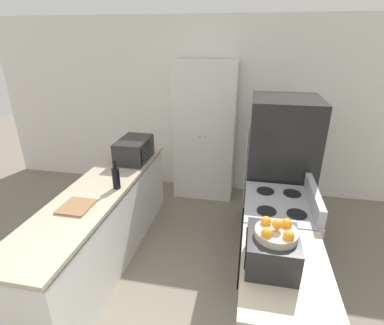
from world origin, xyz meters
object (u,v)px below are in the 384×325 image
pantry_cabinet (205,132)px  wine_bottle (116,177)px  microwave (134,150)px  fruit_bowl (276,232)px  toaster_oven (272,250)px  refrigerator (279,171)px  stove (275,240)px

pantry_cabinet → wine_bottle: (-0.64, -1.69, -0.01)m
microwave → fruit_bowl: size_ratio=1.93×
toaster_oven → fruit_bowl: fruit_bowl is taller
refrigerator → wine_bottle: refrigerator is taller
toaster_oven → fruit_bowl: 0.16m
stove → refrigerator: (0.05, 0.81, 0.40)m
stove → microwave: microwave is taller
stove → fruit_bowl: size_ratio=3.78×
pantry_cabinet → fruit_bowl: bearing=-71.1°
stove → pantry_cabinet: bearing=120.5°
pantry_cabinet → stove: bearing=-59.5°
refrigerator → pantry_cabinet: bearing=140.4°
refrigerator → wine_bottle: 1.87m
refrigerator → wine_bottle: (-1.66, -0.84, 0.15)m
microwave → fruit_bowl: bearing=-44.8°
wine_bottle → toaster_oven: wine_bottle is taller
fruit_bowl → microwave: bearing=135.2°
wine_bottle → microwave: bearing=97.5°
pantry_cabinet → toaster_oven: bearing=-71.4°
pantry_cabinet → microwave: size_ratio=3.78×
pantry_cabinet → stove: (0.98, -1.66, -0.56)m
wine_bottle → fruit_bowl: fruit_bowl is taller
fruit_bowl → wine_bottle: bearing=150.7°
pantry_cabinet → toaster_oven: 2.66m
stove → refrigerator: size_ratio=0.61×
stove → refrigerator: bearing=86.7°
stove → microwave: size_ratio=1.95×
pantry_cabinet → wine_bottle: bearing=-110.7°
wine_bottle → toaster_oven: bearing=-29.3°
refrigerator → wine_bottle: bearing=-153.1°
fruit_bowl → toaster_oven: bearing=156.3°
refrigerator → microwave: (-1.76, -0.09, 0.17)m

